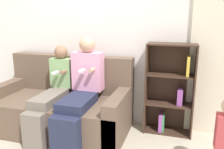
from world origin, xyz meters
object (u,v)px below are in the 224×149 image
(couch, at_px, (62,107))
(child_seated, at_px, (51,92))
(bookshelf, at_px, (170,91))
(adult_seated, at_px, (81,88))

(couch, distance_m, child_seated, 0.30)
(couch, bearing_deg, child_seated, -105.68)
(child_seated, distance_m, bookshelf, 1.50)
(child_seated, height_order, bookshelf, bookshelf)
(adult_seated, bearing_deg, bookshelf, 24.19)
(couch, distance_m, bookshelf, 1.43)
(couch, bearing_deg, bookshelf, 13.87)
(couch, height_order, adult_seated, adult_seated)
(child_seated, bearing_deg, adult_seated, 5.82)
(child_seated, relative_size, bookshelf, 0.95)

